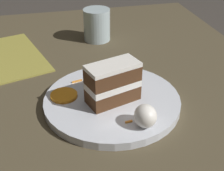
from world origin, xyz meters
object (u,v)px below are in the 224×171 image
(orange_garnish, at_px, (64,95))
(menu_card, at_px, (12,56))
(cream_dollop, at_px, (145,116))
(drinking_glass, at_px, (97,27))
(cake_slice, at_px, (113,83))
(plate, at_px, (112,101))

(orange_garnish, height_order, menu_card, orange_garnish)
(cream_dollop, height_order, drinking_glass, drinking_glass)
(cake_slice, relative_size, drinking_glass, 1.23)
(cake_slice, relative_size, cream_dollop, 2.53)
(cake_slice, height_order, drinking_glass, cake_slice)
(cake_slice, relative_size, menu_card, 0.42)
(drinking_glass, bearing_deg, cake_slice, -5.62)
(orange_garnish, distance_m, drinking_glass, 0.35)
(cake_slice, relative_size, orange_garnish, 2.04)
(cake_slice, xyz_separation_m, orange_garnish, (-0.04, -0.10, -0.04))
(menu_card, bearing_deg, cream_dollop, 106.87)
(plate, bearing_deg, orange_garnish, -105.15)
(cake_slice, bearing_deg, drinking_glass, 156.70)
(cake_slice, bearing_deg, plate, 158.37)
(plate, distance_m, cake_slice, 0.05)
(menu_card, bearing_deg, orange_garnish, 98.32)
(cake_slice, distance_m, cream_dollop, 0.10)
(drinking_glass, bearing_deg, orange_garnish, -22.58)
(cream_dollop, bearing_deg, cake_slice, -157.51)
(menu_card, bearing_deg, drinking_glass, 177.48)
(plate, distance_m, menu_card, 0.36)
(plate, distance_m, orange_garnish, 0.10)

